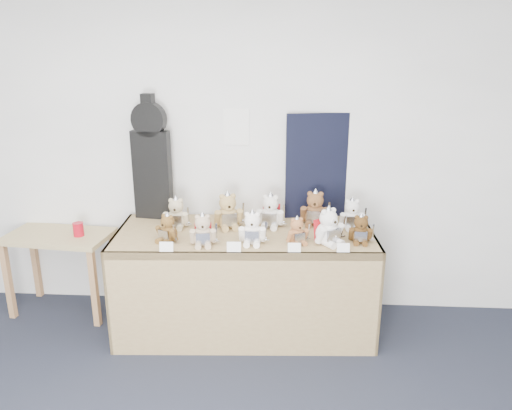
# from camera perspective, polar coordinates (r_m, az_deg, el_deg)

# --- Properties ---
(room_shell) EXTENTS (6.00, 6.00, 6.00)m
(room_shell) POSITION_cam_1_polar(r_m,az_deg,el_deg) (4.12, -2.26, 8.91)
(room_shell) COLOR silver
(room_shell) RESTS_ON floor
(display_table) EXTENTS (2.05, 0.94, 0.83)m
(display_table) POSITION_cam_1_polar(r_m,az_deg,el_deg) (3.88, -1.32, -5.95)
(display_table) COLOR olive
(display_table) RESTS_ON floor
(side_table) EXTENTS (0.90, 0.56, 0.71)m
(side_table) POSITION_cam_1_polar(r_m,az_deg,el_deg) (4.55, -21.51, -4.56)
(side_table) COLOR #A28457
(side_table) RESTS_ON floor
(guitar_case) EXTENTS (0.32, 0.13, 1.03)m
(guitar_case) POSITION_cam_1_polar(r_m,az_deg,el_deg) (4.16, -11.86, 5.16)
(guitar_case) COLOR black
(guitar_case) RESTS_ON display_table
(navy_board) EXTENTS (0.65, 0.14, 0.87)m
(navy_board) POSITION_cam_1_polar(r_m,az_deg,el_deg) (4.16, 7.86, 4.41)
(navy_board) COLOR black
(navy_board) RESTS_ON display_table
(red_cup) EXTENTS (0.09, 0.09, 0.11)m
(red_cup) POSITION_cam_1_polar(r_m,az_deg,el_deg) (4.38, -19.64, -2.63)
(red_cup) COLOR #AF0B1D
(red_cup) RESTS_ON side_table
(teddy_front_far_left) EXTENTS (0.19, 0.19, 0.24)m
(teddy_front_far_left) POSITION_cam_1_polar(r_m,az_deg,el_deg) (3.73, -10.08, -2.74)
(teddy_front_far_left) COLOR brown
(teddy_front_far_left) RESTS_ON display_table
(teddy_front_left) EXTENTS (0.22, 0.19, 0.27)m
(teddy_front_left) POSITION_cam_1_polar(r_m,az_deg,el_deg) (3.62, -6.09, -3.00)
(teddy_front_left) COLOR tan
(teddy_front_left) RESTS_ON display_table
(teddy_front_centre) EXTENTS (0.22, 0.18, 0.28)m
(teddy_front_centre) POSITION_cam_1_polar(r_m,az_deg,el_deg) (3.63, -0.42, -2.78)
(teddy_front_centre) COLOR white
(teddy_front_centre) RESTS_ON display_table
(teddy_front_right) EXTENTS (0.19, 0.18, 0.22)m
(teddy_front_right) POSITION_cam_1_polar(r_m,az_deg,el_deg) (3.65, 4.71, -3.06)
(teddy_front_right) COLOR #9C623B
(teddy_front_right) RESTS_ON display_table
(teddy_front_far_right) EXTENTS (0.25, 0.25, 0.31)m
(teddy_front_far_right) POSITION_cam_1_polar(r_m,az_deg,el_deg) (3.66, 8.29, -2.59)
(teddy_front_far_right) COLOR white
(teddy_front_far_right) RESTS_ON display_table
(teddy_front_end) EXTENTS (0.20, 0.16, 0.24)m
(teddy_front_end) POSITION_cam_1_polar(r_m,az_deg,el_deg) (3.73, 11.88, -2.82)
(teddy_front_end) COLOR #4D341A
(teddy_front_end) RESTS_ON display_table
(teddy_back_left) EXTENTS (0.23, 0.18, 0.28)m
(teddy_back_left) POSITION_cam_1_polar(r_m,az_deg,el_deg) (3.99, -9.10, -1.05)
(teddy_back_left) COLOR #BFB08B
(teddy_back_left) RESTS_ON display_table
(teddy_back_centre_left) EXTENTS (0.26, 0.24, 0.32)m
(teddy_back_centre_left) POSITION_cam_1_polar(r_m,az_deg,el_deg) (3.95, -3.22, -0.82)
(teddy_back_centre_left) COLOR tan
(teddy_back_centre_left) RESTS_ON display_table
(teddy_back_centre_right) EXTENTS (0.25, 0.21, 0.30)m
(teddy_back_centre_right) POSITION_cam_1_polar(r_m,az_deg,el_deg) (3.96, 1.65, -0.83)
(teddy_back_centre_right) COLOR silver
(teddy_back_centre_right) RESTS_ON display_table
(teddy_back_right) EXTENTS (0.26, 0.22, 0.32)m
(teddy_back_right) POSITION_cam_1_polar(r_m,az_deg,el_deg) (4.04, 6.74, -0.51)
(teddy_back_right) COLOR brown
(teddy_back_right) RESTS_ON display_table
(teddy_back_end) EXTENTS (0.22, 0.18, 0.27)m
(teddy_back_end) POSITION_cam_1_polar(r_m,az_deg,el_deg) (4.00, 10.90, -1.12)
(teddy_back_end) COLOR silver
(teddy_back_end) RESTS_ON display_table
(entry_card_a) EXTENTS (0.10, 0.03, 0.07)m
(entry_card_a) POSITION_cam_1_polar(r_m,az_deg,el_deg) (3.56, -10.22, -4.72)
(entry_card_a) COLOR white
(entry_card_a) RESTS_ON display_table
(entry_card_b) EXTENTS (0.10, 0.03, 0.07)m
(entry_card_b) POSITION_cam_1_polar(r_m,az_deg,el_deg) (3.50, -2.54, -4.80)
(entry_card_b) COLOR white
(entry_card_b) RESTS_ON display_table
(entry_card_c) EXTENTS (0.09, 0.02, 0.06)m
(entry_card_c) POSITION_cam_1_polar(r_m,az_deg,el_deg) (3.51, 4.40, -4.87)
(entry_card_c) COLOR white
(entry_card_c) RESTS_ON display_table
(entry_card_d) EXTENTS (0.09, 0.02, 0.06)m
(entry_card_d) POSITION_cam_1_polar(r_m,az_deg,el_deg) (3.55, 9.94, -4.83)
(entry_card_d) COLOR white
(entry_card_d) RESTS_ON display_table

